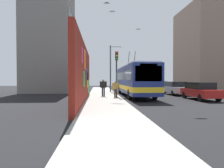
# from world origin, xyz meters

# --- Properties ---
(ground_plane) EXTENTS (80.00, 80.00, 0.00)m
(ground_plane) POSITION_xyz_m (0.00, 0.00, 0.00)
(ground_plane) COLOR black
(sidewalk_slab) EXTENTS (48.00, 3.20, 0.15)m
(sidewalk_slab) POSITION_xyz_m (0.00, 1.60, 0.07)
(sidewalk_slab) COLOR #9E9B93
(sidewalk_slab) RESTS_ON ground_plane
(graffiti_wall) EXTENTS (15.26, 0.32, 4.61)m
(graffiti_wall) POSITION_xyz_m (-3.35, 3.35, 2.30)
(graffiti_wall) COLOR maroon
(graffiti_wall) RESTS_ON ground_plane
(building_far_left) EXTENTS (8.61, 6.35, 15.61)m
(building_far_left) POSITION_xyz_m (10.44, 9.20, 7.81)
(building_far_left) COLOR gray
(building_far_left) RESTS_ON ground_plane
(building_far_right) EXTENTS (11.15, 7.48, 14.68)m
(building_far_right) POSITION_xyz_m (15.21, -17.00, 7.34)
(building_far_right) COLOR gray
(building_far_right) RESTS_ON ground_plane
(city_bus) EXTENTS (12.66, 2.57, 5.10)m
(city_bus) POSITION_xyz_m (1.93, -1.80, 1.84)
(city_bus) COLOR navy
(city_bus) RESTS_ON ground_plane
(parked_car_red) EXTENTS (4.70, 1.74, 1.58)m
(parked_car_red) POSITION_xyz_m (-2.44, -7.00, 0.83)
(parked_car_red) COLOR #B21E19
(parked_car_red) RESTS_ON ground_plane
(parked_car_silver) EXTENTS (4.59, 1.92, 1.58)m
(parked_car_silver) POSITION_xyz_m (3.40, -7.00, 0.84)
(parked_car_silver) COLOR #B7B7BC
(parked_car_silver) RESTS_ON ground_plane
(parked_car_champagne) EXTENTS (4.24, 1.91, 1.58)m
(parked_car_champagne) POSITION_xyz_m (9.79, -7.00, 0.83)
(parked_car_champagne) COLOR #C6B793
(parked_car_champagne) RESTS_ON ground_plane
(parked_car_dark_gray) EXTENTS (4.84, 1.78, 1.58)m
(parked_car_dark_gray) POSITION_xyz_m (16.09, -7.00, 0.84)
(parked_car_dark_gray) COLOR #38383D
(parked_car_dark_gray) RESTS_ON ground_plane
(pedestrian_midblock) EXTENTS (0.23, 0.69, 1.73)m
(pedestrian_midblock) POSITION_xyz_m (0.08, 1.65, 1.17)
(pedestrian_midblock) COLOR #1E1E2D
(pedestrian_midblock) RESTS_ON sidewalk_slab
(pedestrian_at_curb) EXTENTS (0.22, 0.64, 1.57)m
(pedestrian_at_curb) POSITION_xyz_m (-1.22, 0.52, 1.06)
(pedestrian_at_curb) COLOR #3F3326
(pedestrian_at_curb) RESTS_ON sidewalk_slab
(traffic_light) EXTENTS (0.49, 0.28, 4.43)m
(traffic_light) POSITION_xyz_m (-0.27, 0.35, 3.12)
(traffic_light) COLOR #2D382D
(traffic_light) RESTS_ON sidewalk_slab
(street_lamp) EXTENTS (0.44, 1.87, 6.35)m
(street_lamp) POSITION_xyz_m (7.89, 0.23, 3.83)
(street_lamp) COLOR #4C4C51
(street_lamp) RESTS_ON sidewalk_slab
(flying_pigeons) EXTENTS (8.12, 4.29, 2.24)m
(flying_pigeons) POSITION_xyz_m (-0.73, -0.65, 8.69)
(flying_pigeons) COLOR slate
(curbside_puddle) EXTENTS (1.10, 1.10, 0.00)m
(curbside_puddle) POSITION_xyz_m (-1.00, -0.60, 0.00)
(curbside_puddle) COLOR black
(curbside_puddle) RESTS_ON ground_plane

